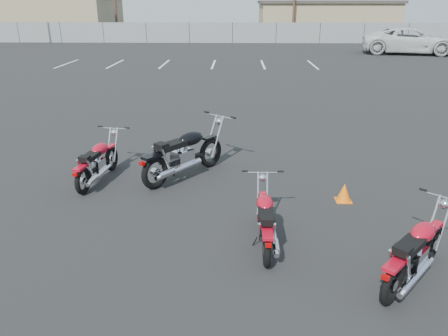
{
  "coord_description": "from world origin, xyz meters",
  "views": [
    {
      "loc": [
        0.42,
        -6.94,
        3.52
      ],
      "look_at": [
        0.2,
        0.6,
        0.65
      ],
      "focal_mm": 35.0,
      "sensor_mm": 36.0,
      "label": 1
    }
  ],
  "objects_px": {
    "motorcycle_front_red": "(98,162)",
    "white_van": "(411,33)",
    "motorcycle_second_black": "(184,153)",
    "motorcycle_rear_red": "(416,252)",
    "motorcycle_third_red": "(265,220)"
  },
  "relations": [
    {
      "from": "motorcycle_front_red",
      "to": "motorcycle_third_red",
      "type": "height_order",
      "value": "motorcycle_front_red"
    },
    {
      "from": "motorcycle_front_red",
      "to": "motorcycle_second_black",
      "type": "distance_m",
      "value": 1.8
    },
    {
      "from": "motorcycle_rear_red",
      "to": "white_van",
      "type": "distance_m",
      "value": 29.78
    },
    {
      "from": "motorcycle_rear_red",
      "to": "white_van",
      "type": "relative_size",
      "value": 0.22
    },
    {
      "from": "motorcycle_rear_red",
      "to": "motorcycle_second_black",
      "type": "bearing_deg",
      "value": 133.67
    },
    {
      "from": "motorcycle_second_black",
      "to": "white_van",
      "type": "bearing_deg",
      "value": 60.86
    },
    {
      "from": "motorcycle_second_black",
      "to": "motorcycle_front_red",
      "type": "bearing_deg",
      "value": -170.93
    },
    {
      "from": "motorcycle_front_red",
      "to": "motorcycle_second_black",
      "type": "xyz_separation_m",
      "value": [
        1.77,
        0.28,
        0.11
      ]
    },
    {
      "from": "motorcycle_front_red",
      "to": "motorcycle_second_black",
      "type": "height_order",
      "value": "motorcycle_second_black"
    },
    {
      "from": "motorcycle_second_black",
      "to": "motorcycle_rear_red",
      "type": "bearing_deg",
      "value": -46.33
    },
    {
      "from": "motorcycle_front_red",
      "to": "white_van",
      "type": "distance_m",
      "value": 29.05
    },
    {
      "from": "motorcycle_front_red",
      "to": "motorcycle_rear_red",
      "type": "height_order",
      "value": "motorcycle_rear_red"
    },
    {
      "from": "white_van",
      "to": "motorcycle_third_red",
      "type": "bearing_deg",
      "value": 167.78
    },
    {
      "from": "motorcycle_third_red",
      "to": "motorcycle_rear_red",
      "type": "distance_m",
      "value": 2.13
    },
    {
      "from": "motorcycle_second_black",
      "to": "motorcycle_rear_red",
      "type": "distance_m",
      "value": 5.03
    }
  ]
}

